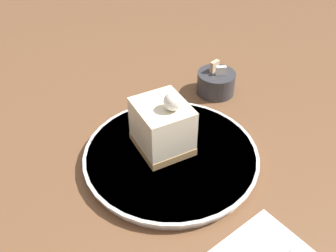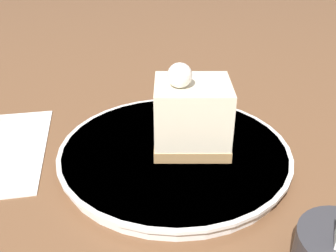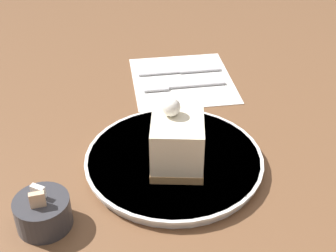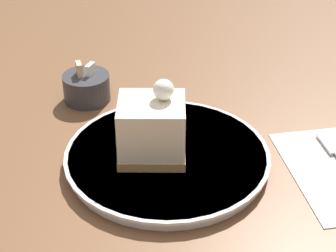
{
  "view_description": "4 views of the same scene",
  "coord_description": "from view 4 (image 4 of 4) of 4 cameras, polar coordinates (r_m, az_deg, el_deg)",
  "views": [
    {
      "loc": [
        0.36,
        -0.2,
        0.43
      ],
      "look_at": [
        -0.04,
        0.01,
        0.07
      ],
      "focal_mm": 40.0,
      "sensor_mm": 36.0,
      "label": 1
    },
    {
      "loc": [
        -0.02,
        0.4,
        0.27
      ],
      "look_at": [
        -0.02,
        0.03,
        0.06
      ],
      "focal_mm": 40.0,
      "sensor_mm": 36.0,
      "label": 2
    },
    {
      "loc": [
        -0.61,
        -0.0,
        0.48
      ],
      "look_at": [
        -0.03,
        0.02,
        0.08
      ],
      "focal_mm": 50.0,
      "sensor_mm": 36.0,
      "label": 3
    },
    {
      "loc": [
        -0.02,
        -0.61,
        0.47
      ],
      "look_at": [
        -0.03,
        0.02,
        0.06
      ],
      "focal_mm": 60.0,
      "sensor_mm": 36.0,
      "label": 4
    }
  ],
  "objects": [
    {
      "name": "plate",
      "position": [
        0.77,
        -0.08,
        -3.18
      ],
      "size": [
        0.28,
        0.28,
        0.02
      ],
      "color": "silver",
      "rests_on": "ground_plane"
    },
    {
      "name": "ground_plane",
      "position": [
        0.77,
        2.06,
        -4.26
      ],
      "size": [
        4.0,
        4.0,
        0.0
      ],
      "primitive_type": "plane",
      "color": "brown"
    },
    {
      "name": "cake_slice",
      "position": [
        0.74,
        -1.62,
        -0.24
      ],
      "size": [
        0.09,
        0.08,
        0.11
      ],
      "rotation": [
        0.0,
        0.0,
        0.0
      ],
      "color": "#AD8451",
      "rests_on": "plate"
    },
    {
      "name": "sugar_bowl",
      "position": [
        0.92,
        -8.27,
        3.94
      ],
      "size": [
        0.08,
        0.08,
        0.07
      ],
      "color": "#333338",
      "rests_on": "ground_plane"
    }
  ]
}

